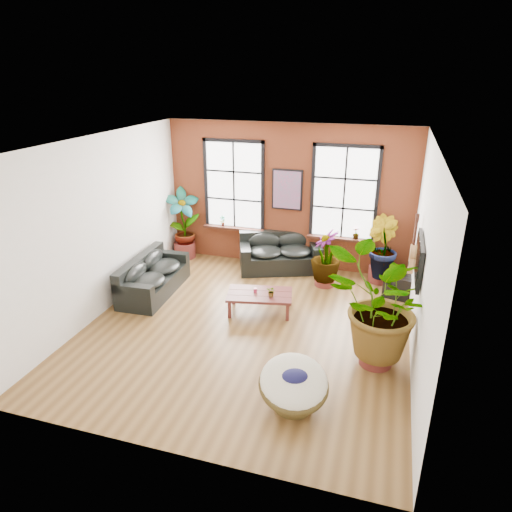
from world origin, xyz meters
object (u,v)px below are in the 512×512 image
Objects in this scene: sofa_left at (152,277)px; papasan_chair at (294,384)px; coffee_table at (260,295)px; sofa_back at (280,253)px.

sofa_left reaches higher than papasan_chair.
papasan_chair is (3.80, -2.77, 0.03)m from sofa_left.
coffee_table is 1.08× the size of papasan_chair.
coffee_table is at bearing 95.92° from papasan_chair.
sofa_left is 4.71m from papasan_chair.
sofa_back is at bearing 82.23° from coffee_table.
sofa_back is 1.04× the size of sofa_left.
coffee_table is (2.53, -0.18, 0.00)m from sofa_left.
papasan_chair is at bearing -128.50° from sofa_left.
sofa_back is at bearing -51.45° from sofa_left.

